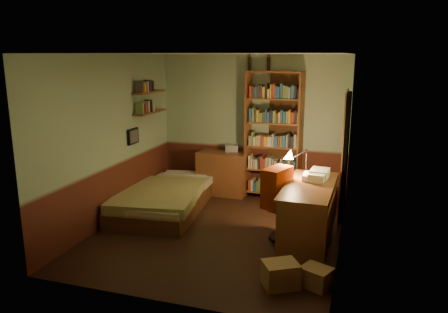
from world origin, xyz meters
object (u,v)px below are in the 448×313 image
(dresser, at_px, (222,173))
(office_chair, at_px, (289,204))
(bed, at_px, (165,190))
(desk_lamp, at_px, (306,157))
(desk, at_px, (308,214))
(cardboard_box_a, at_px, (281,274))
(bookshelf, at_px, (274,136))
(cardboard_box_b, at_px, (316,277))
(mini_stereo, at_px, (232,148))

(dresser, bearing_deg, office_chair, -45.58)
(bed, relative_size, dresser, 2.51)
(desk_lamp, height_order, office_chair, desk_lamp)
(desk, xyz_separation_m, cardboard_box_a, (-0.14, -1.32, -0.28))
(office_chair, bearing_deg, bed, -176.61)
(bookshelf, bearing_deg, cardboard_box_a, -69.11)
(cardboard_box_b, bearing_deg, desk, 101.87)
(dresser, xyz_separation_m, mini_stereo, (0.14, 0.12, 0.47))
(desk_lamp, height_order, cardboard_box_a, desk_lamp)
(office_chair, height_order, cardboard_box_b, office_chair)
(mini_stereo, bearing_deg, office_chair, -71.04)
(desk, relative_size, cardboard_box_a, 4.06)
(cardboard_box_b, bearing_deg, cardboard_box_a, -163.75)
(mini_stereo, height_order, cardboard_box_b, mini_stereo)
(mini_stereo, bearing_deg, cardboard_box_b, -75.71)
(cardboard_box_a, bearing_deg, desk, 84.02)
(dresser, height_order, desk, desk)
(dresser, bearing_deg, desk, -40.80)
(office_chair, bearing_deg, cardboard_box_a, -64.27)
(bed, distance_m, desk, 2.58)
(desk_lamp, distance_m, office_chair, 0.75)
(bookshelf, distance_m, cardboard_box_b, 3.40)
(desk_lamp, bearing_deg, desk, -74.64)
(mini_stereo, relative_size, bookshelf, 0.10)
(desk, distance_m, office_chair, 0.30)
(desk, bearing_deg, bookshelf, 117.02)
(bed, xyz_separation_m, cardboard_box_a, (2.36, -1.96, -0.19))
(desk, xyz_separation_m, office_chair, (-0.27, -0.01, 0.12))
(mini_stereo, xyz_separation_m, office_chair, (1.41, -1.88, -0.33))
(bookshelf, bearing_deg, office_chair, -64.15)
(mini_stereo, xyz_separation_m, desk, (1.68, -1.87, -0.45))
(desk_lamp, distance_m, cardboard_box_a, 2.00)
(office_chair, relative_size, cardboard_box_a, 2.79)
(bed, xyz_separation_m, office_chair, (2.22, -0.66, 0.20))
(dresser, distance_m, cardboard_box_b, 3.62)
(office_chair, xyz_separation_m, cardboard_box_a, (0.13, -1.31, -0.39))
(desk, bearing_deg, office_chair, -176.77)
(bookshelf, height_order, cardboard_box_a, bookshelf)
(mini_stereo, distance_m, cardboard_box_b, 3.71)
(bookshelf, bearing_deg, desk, -56.73)
(office_chair, bearing_deg, bookshelf, 128.01)
(bed, bearing_deg, bookshelf, 30.29)
(mini_stereo, height_order, desk_lamp, desk_lamp)
(desk_lamp, distance_m, cardboard_box_b, 1.95)
(cardboard_box_a, bearing_deg, bed, 140.21)
(dresser, xyz_separation_m, cardboard_box_b, (2.07, -2.95, -0.29))
(office_chair, height_order, cardboard_box_a, office_chair)
(dresser, relative_size, desk_lamp, 1.55)
(mini_stereo, height_order, bookshelf, bookshelf)
(desk_lamp, height_order, cardboard_box_b, desk_lamp)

